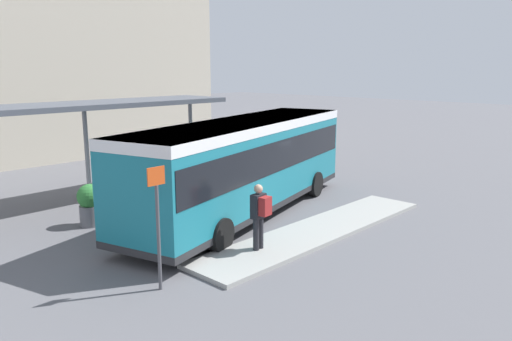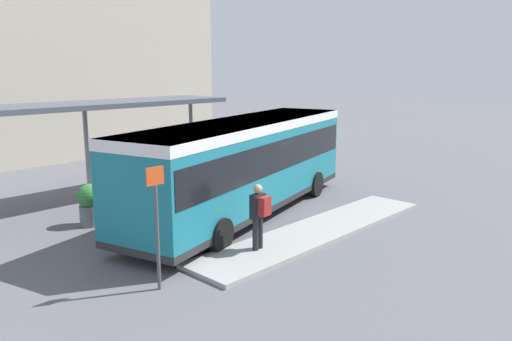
% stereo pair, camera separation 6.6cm
% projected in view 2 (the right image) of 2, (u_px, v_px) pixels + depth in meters
% --- Properties ---
extents(ground_plane, '(120.00, 120.00, 0.00)m').
position_uv_depth(ground_plane, '(245.00, 214.00, 16.91)').
color(ground_plane, '#5B5B60').
extents(curb_island, '(9.25, 1.80, 0.12)m').
position_uv_depth(curb_island, '(318.00, 231.00, 15.00)').
color(curb_island, '#9E9E99').
rests_on(curb_island, ground_plane).
extents(city_bus, '(11.22, 5.25, 3.17)m').
position_uv_depth(city_bus, '(245.00, 160.00, 16.54)').
color(city_bus, '#197284').
rests_on(city_bus, ground_plane).
extents(pedestrian_waiting, '(0.46, 0.49, 1.77)m').
position_uv_depth(pedestrian_waiting, '(259.00, 213.00, 13.09)').
color(pedestrian_waiting, '#232328').
rests_on(pedestrian_waiting, curb_island).
extents(bicycle_red, '(0.48, 1.72, 0.74)m').
position_uv_depth(bicycle_red, '(317.00, 161.00, 24.56)').
color(bicycle_red, black).
rests_on(bicycle_red, ground_plane).
extents(bicycle_orange, '(0.48, 1.78, 0.77)m').
position_uv_depth(bicycle_orange, '(304.00, 158.00, 25.17)').
color(bicycle_orange, black).
rests_on(bicycle_orange, ground_plane).
extents(station_shelter, '(11.32, 2.63, 3.65)m').
position_uv_depth(station_shelter, '(84.00, 108.00, 17.67)').
color(station_shelter, '#4C515B').
rests_on(station_shelter, ground_plane).
extents(potted_planter_near_shelter, '(0.78, 0.78, 1.33)m').
position_uv_depth(potted_planter_near_shelter, '(90.00, 203.00, 15.60)').
color(potted_planter_near_shelter, slate).
rests_on(potted_planter_near_shelter, ground_plane).
extents(platform_sign, '(0.44, 0.08, 2.80)m').
position_uv_depth(platform_sign, '(157.00, 223.00, 10.87)').
color(platform_sign, '#4C4C51').
rests_on(platform_sign, ground_plane).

